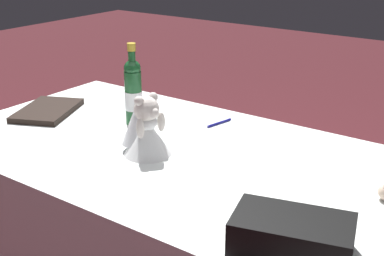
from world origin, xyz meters
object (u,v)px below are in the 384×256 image
(champagne_bottle, at_px, (133,91))
(guestbook, at_px, (47,111))
(gift_case_black, at_px, (292,236))
(teddy_bear_bride, at_px, (144,128))
(signing_pen, at_px, (218,123))

(champagne_bottle, xyz_separation_m, guestbook, (0.38, 0.12, -0.12))
(champagne_bottle, bearing_deg, gift_case_black, 153.17)
(teddy_bear_bride, relative_size, gift_case_black, 0.68)
(teddy_bear_bride, height_order, guestbook, teddy_bear_bride)
(signing_pen, xyz_separation_m, guestbook, (0.66, 0.31, 0.01))
(teddy_bear_bride, xyz_separation_m, guestbook, (0.61, -0.08, -0.08))
(gift_case_black, relative_size, guestbook, 1.04)
(guestbook, bearing_deg, gift_case_black, 141.26)
(signing_pen, xyz_separation_m, gift_case_black, (-0.62, 0.64, 0.04))
(signing_pen, bearing_deg, champagne_bottle, 33.07)
(teddy_bear_bride, height_order, signing_pen, teddy_bear_bride)
(teddy_bear_bride, xyz_separation_m, champagne_bottle, (0.23, -0.20, 0.04))
(champagne_bottle, bearing_deg, teddy_bear_bride, 138.41)
(signing_pen, height_order, guestbook, guestbook)
(teddy_bear_bride, bearing_deg, signing_pen, -98.30)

